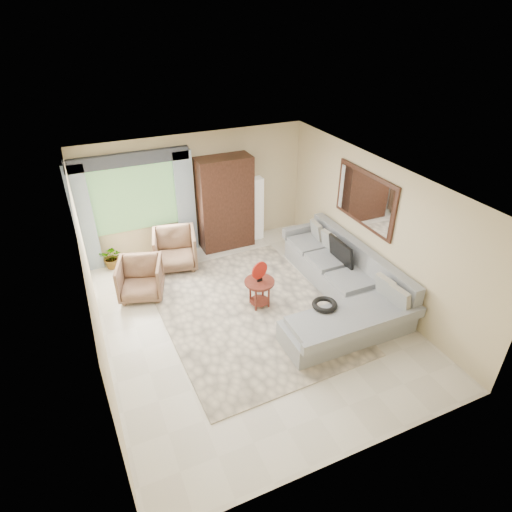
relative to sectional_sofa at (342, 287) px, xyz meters
name	(u,v)px	position (x,y,z in m)	size (l,w,h in m)	color
ground	(251,318)	(-1.78, 0.18, -0.28)	(6.00, 6.00, 0.00)	silver
area_rug	(249,311)	(-1.75, 0.37, -0.27)	(3.00, 4.00, 0.02)	beige
sectional_sofa	(342,287)	(0.00, 0.00, 0.00)	(2.30, 3.46, 0.90)	gray
tv_screen	(341,252)	(0.27, 0.51, 0.44)	(0.06, 0.74, 0.48)	black
garden_hose	(325,305)	(-0.78, -0.62, 0.26)	(0.43, 0.43, 0.09)	black
coffee_table	(259,293)	(-1.50, 0.45, 0.01)	(0.55, 0.55, 0.55)	#491A13
red_disc	(260,270)	(-1.50, 0.45, 0.50)	(0.34, 0.34, 0.03)	#AD1C11
armchair_left	(141,279)	(-3.42, 1.68, 0.09)	(0.80, 0.82, 0.75)	#87644A
armchair_right	(175,249)	(-2.55, 2.46, 0.12)	(0.87, 0.89, 0.81)	brown
potted_plant	(112,257)	(-3.80, 2.94, -0.03)	(0.46, 0.40, 0.51)	#999999
armoire	(225,203)	(-1.23, 2.90, 0.77)	(1.20, 0.55, 2.10)	black
floor_lamp	(257,208)	(-0.43, 2.96, 0.47)	(0.24, 0.24, 1.50)	silver
window	(134,198)	(-3.13, 3.15, 1.12)	(1.80, 0.04, 1.40)	#669E59
curtain_left	(84,220)	(-4.18, 3.06, 0.87)	(0.40, 0.08, 2.30)	#9EB7CC
curtain_right	(186,203)	(-2.08, 3.06, 0.87)	(0.40, 0.08, 2.30)	#9EB7CC
valance	(129,159)	(-3.13, 3.08, 1.97)	(2.40, 0.12, 0.26)	#1E232D
wall_mirror	(365,199)	(0.68, 0.53, 1.47)	(0.05, 1.70, 1.05)	black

